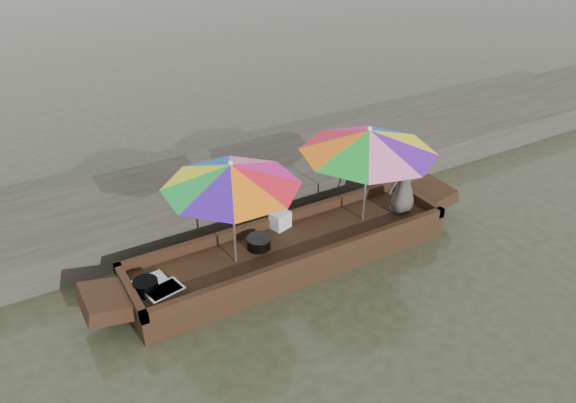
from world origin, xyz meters
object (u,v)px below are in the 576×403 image
boat_hull (291,253)px  charcoal_grill (259,243)px  cooking_pot (146,286)px  umbrella_bow (233,214)px  supply_bag (280,220)px  vendor (404,178)px  umbrella_stern (366,175)px  tray_crayfish (164,292)px  tray_scallop (149,284)px

boat_hull → charcoal_grill: (-0.47, 0.13, 0.25)m
cooking_pot → umbrella_bow: size_ratio=0.18×
umbrella_bow → cooking_pot: bearing=-179.7°
supply_bag → charcoal_grill: bearing=-149.2°
vendor → umbrella_stern: bearing=-20.4°
boat_hull → supply_bag: bearing=81.3°
vendor → boat_hull: bearing=-16.5°
supply_bag → umbrella_bow: (-0.97, -0.45, 0.65)m
umbrella_stern → charcoal_grill: bearing=175.7°
umbrella_stern → boat_hull: bearing=180.0°
boat_hull → charcoal_grill: 0.55m
vendor → charcoal_grill: bearing=-19.1°
tray_crayfish → vendor: 4.03m
tray_scallop → supply_bag: (2.18, 0.36, 0.10)m
tray_crayfish → charcoal_grill: charcoal_grill is taller
tray_crayfish → tray_scallop: size_ratio=1.00×
boat_hull → tray_scallop: 2.12m
vendor → umbrella_bow: (-2.89, 0.08, 0.20)m
umbrella_bow → charcoal_grill: bearing=17.0°
tray_crayfish → charcoal_grill: (1.54, 0.33, 0.03)m
tray_scallop → boat_hull: bearing=-2.4°
cooking_pot → tray_scallop: 0.13m
tray_crayfish → cooking_pot: bearing=133.8°
cooking_pot → umbrella_stern: bearing=0.1°
umbrella_stern → umbrella_bow: bearing=180.0°
boat_hull → umbrella_bow: 1.31m
tray_crayfish → umbrella_bow: 1.34m
charcoal_grill → vendor: (2.46, -0.21, 0.50)m
tray_scallop → vendor: 4.14m
tray_crayfish → umbrella_stern: (3.30, 0.19, 0.73)m
charcoal_grill → supply_bag: size_ratio=1.21×
charcoal_grill → umbrella_bow: size_ratio=0.18×
tray_crayfish → supply_bag: bearing=17.3°
tray_scallop → umbrella_bow: (1.21, -0.09, 0.74)m
charcoal_grill → umbrella_bow: umbrella_bow is taller
vendor → umbrella_stern: (-0.70, 0.08, 0.20)m
boat_hull → tray_crayfish: bearing=-174.5°
boat_hull → supply_bag: size_ratio=17.36×
boat_hull → vendor: vendor is taller
tray_scallop → charcoal_grill: charcoal_grill is taller
tray_scallop → umbrella_bow: bearing=-4.2°
tray_crayfish → vendor: vendor is taller
tray_crayfish → umbrella_stern: 3.38m
umbrella_bow → supply_bag: bearing=25.0°
tray_crayfish → vendor: size_ratio=0.40×
tray_scallop → vendor: size_ratio=0.40×
tray_crayfish → supply_bag: 2.17m
supply_bag → umbrella_bow: umbrella_bow is taller
tray_crayfish → supply_bag: (2.07, 0.64, 0.09)m
charcoal_grill → umbrella_stern: size_ratio=0.17×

